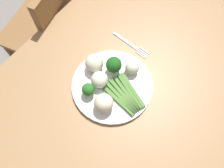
{
  "coord_description": "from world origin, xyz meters",
  "views": [
    {
      "loc": [
        0.33,
        0.14,
        1.46
      ],
      "look_at": [
        0.08,
        -0.05,
        0.77
      ],
      "focal_mm": 35.47,
      "sensor_mm": 36.0,
      "label": 1
    }
  ],
  "objects_px": {
    "asparagus_bundle": "(125,95)",
    "cauliflower_near_fork": "(132,68)",
    "fork": "(130,44)",
    "chair": "(56,28)",
    "broccoli_right": "(88,90)",
    "dining_table": "(132,91)",
    "broccoli_outer_edge": "(114,65)",
    "cauliflower_edge": "(104,103)",
    "cauliflower_back_right": "(94,63)",
    "cauliflower_left": "(99,80)",
    "plate": "(112,85)"
  },
  "relations": [
    {
      "from": "asparagus_bundle",
      "to": "cauliflower_near_fork",
      "type": "height_order",
      "value": "cauliflower_near_fork"
    },
    {
      "from": "fork",
      "to": "chair",
      "type": "bearing_deg",
      "value": -176.6
    },
    {
      "from": "chair",
      "to": "broccoli_right",
      "type": "height_order",
      "value": "chair"
    },
    {
      "from": "dining_table",
      "to": "fork",
      "type": "xyz_separation_m",
      "value": [
        -0.11,
        -0.09,
        0.12
      ]
    },
    {
      "from": "asparagus_bundle",
      "to": "broccoli_outer_edge",
      "type": "xyz_separation_m",
      "value": [
        -0.05,
        -0.09,
        0.03
      ]
    },
    {
      "from": "cauliflower_edge",
      "to": "cauliflower_near_fork",
      "type": "bearing_deg",
      "value": -179.48
    },
    {
      "from": "chair",
      "to": "cauliflower_back_right",
      "type": "bearing_deg",
      "value": 54.78
    },
    {
      "from": "cauliflower_back_right",
      "to": "cauliflower_near_fork",
      "type": "height_order",
      "value": "cauliflower_back_right"
    },
    {
      "from": "broccoli_outer_edge",
      "to": "cauliflower_back_right",
      "type": "height_order",
      "value": "broccoli_outer_edge"
    },
    {
      "from": "cauliflower_left",
      "to": "fork",
      "type": "xyz_separation_m",
      "value": [
        -0.2,
        -0.01,
        -0.04
      ]
    },
    {
      "from": "cauliflower_back_right",
      "to": "cauliflower_left",
      "type": "relative_size",
      "value": 1.11
    },
    {
      "from": "fork",
      "to": "plate",
      "type": "bearing_deg",
      "value": -71.23
    },
    {
      "from": "chair",
      "to": "cauliflower_near_fork",
      "type": "height_order",
      "value": "chair"
    },
    {
      "from": "asparagus_bundle",
      "to": "fork",
      "type": "height_order",
      "value": "asparagus_bundle"
    },
    {
      "from": "chair",
      "to": "asparagus_bundle",
      "type": "relative_size",
      "value": 5.6
    },
    {
      "from": "broccoli_outer_edge",
      "to": "cauliflower_near_fork",
      "type": "relative_size",
      "value": 1.34
    },
    {
      "from": "cauliflower_left",
      "to": "cauliflower_back_right",
      "type": "bearing_deg",
      "value": -125.71
    },
    {
      "from": "plate",
      "to": "broccoli_right",
      "type": "xyz_separation_m",
      "value": [
        0.07,
        -0.04,
        0.04
      ]
    },
    {
      "from": "broccoli_outer_edge",
      "to": "cauliflower_edge",
      "type": "height_order",
      "value": "broccoli_outer_edge"
    },
    {
      "from": "chair",
      "to": "fork",
      "type": "xyz_separation_m",
      "value": [
        0.0,
        0.47,
        0.25
      ]
    },
    {
      "from": "cauliflower_left",
      "to": "fork",
      "type": "relative_size",
      "value": 0.34
    },
    {
      "from": "cauliflower_edge",
      "to": "cauliflower_left",
      "type": "height_order",
      "value": "cauliflower_edge"
    },
    {
      "from": "chair",
      "to": "cauliflower_left",
      "type": "height_order",
      "value": "chair"
    },
    {
      "from": "asparagus_bundle",
      "to": "cauliflower_back_right",
      "type": "xyz_separation_m",
      "value": [
        -0.02,
        -0.15,
        0.03
      ]
    },
    {
      "from": "cauliflower_back_right",
      "to": "cauliflower_left",
      "type": "height_order",
      "value": "cauliflower_back_right"
    },
    {
      "from": "dining_table",
      "to": "fork",
      "type": "distance_m",
      "value": 0.19
    },
    {
      "from": "dining_table",
      "to": "fork",
      "type": "height_order",
      "value": "fork"
    },
    {
      "from": "fork",
      "to": "dining_table",
      "type": "bearing_deg",
      "value": -44.67
    },
    {
      "from": "dining_table",
      "to": "chair",
      "type": "height_order",
      "value": "chair"
    },
    {
      "from": "cauliflower_near_fork",
      "to": "asparagus_bundle",
      "type": "bearing_deg",
      "value": 20.65
    },
    {
      "from": "broccoli_outer_edge",
      "to": "cauliflower_near_fork",
      "type": "xyz_separation_m",
      "value": [
        -0.04,
        0.05,
        -0.01
      ]
    },
    {
      "from": "cauliflower_edge",
      "to": "plate",
      "type": "bearing_deg",
      "value": -161.73
    },
    {
      "from": "fork",
      "to": "cauliflower_left",
      "type": "bearing_deg",
      "value": -82.8
    },
    {
      "from": "cauliflower_near_fork",
      "to": "cauliflower_left",
      "type": "bearing_deg",
      "value": -30.09
    },
    {
      "from": "broccoli_right",
      "to": "cauliflower_near_fork",
      "type": "height_order",
      "value": "broccoli_right"
    },
    {
      "from": "asparagus_bundle",
      "to": "cauliflower_back_right",
      "type": "relative_size",
      "value": 2.45
    },
    {
      "from": "broccoli_right",
      "to": "cauliflower_back_right",
      "type": "bearing_deg",
      "value": -152.89
    },
    {
      "from": "cauliflower_edge",
      "to": "cauliflower_left",
      "type": "distance_m",
      "value": 0.08
    },
    {
      "from": "chair",
      "to": "cauliflower_left",
      "type": "relative_size",
      "value": 15.22
    },
    {
      "from": "plate",
      "to": "cauliflower_back_right",
      "type": "relative_size",
      "value": 4.37
    },
    {
      "from": "plate",
      "to": "cauliflower_edge",
      "type": "bearing_deg",
      "value": 18.27
    },
    {
      "from": "asparagus_bundle",
      "to": "broccoli_outer_edge",
      "type": "distance_m",
      "value": 0.11
    },
    {
      "from": "broccoli_outer_edge",
      "to": "cauliflower_edge",
      "type": "relative_size",
      "value": 1.07
    },
    {
      "from": "broccoli_outer_edge",
      "to": "chair",
      "type": "bearing_deg",
      "value": -105.83
    },
    {
      "from": "cauliflower_edge",
      "to": "cauliflower_back_right",
      "type": "distance_m",
      "value": 0.15
    },
    {
      "from": "cauliflower_back_right",
      "to": "plate",
      "type": "bearing_deg",
      "value": 79.5
    },
    {
      "from": "chair",
      "to": "plate",
      "type": "xyz_separation_m",
      "value": [
        0.19,
        0.52,
        0.26
      ]
    },
    {
      "from": "asparagus_bundle",
      "to": "cauliflower_near_fork",
      "type": "bearing_deg",
      "value": -51.11
    },
    {
      "from": "broccoli_right",
      "to": "cauliflower_near_fork",
      "type": "bearing_deg",
      "value": 156.44
    },
    {
      "from": "broccoli_outer_edge",
      "to": "broccoli_right",
      "type": "distance_m",
      "value": 0.12
    }
  ]
}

